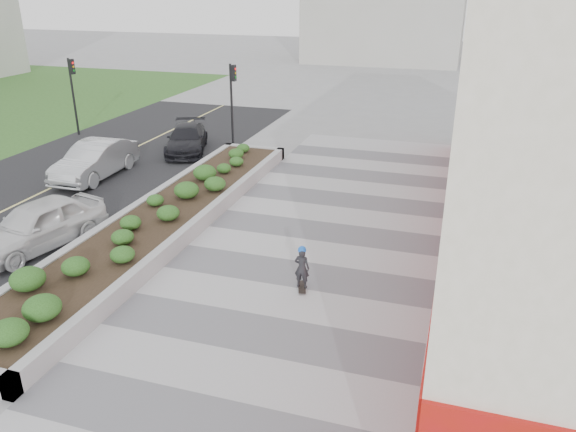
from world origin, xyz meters
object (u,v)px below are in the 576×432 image
at_px(traffic_signal_far, 73,85).
at_px(car_silver, 95,160).
at_px(skateboarder, 302,268).
at_px(car_dark, 187,139).
at_px(planter, 164,215).
at_px(traffic_signal_near, 233,93).
at_px(car_white, 38,225).

relative_size(traffic_signal_far, car_silver, 0.89).
relative_size(skateboarder, car_dark, 0.30).
xyz_separation_m(planter, traffic_signal_near, (-1.73, 10.50, 2.34)).
height_order(traffic_signal_near, skateboarder, traffic_signal_near).
distance_m(traffic_signal_far, car_silver, 8.41).
xyz_separation_m(traffic_signal_near, traffic_signal_far, (-9.20, -0.50, 0.00)).
bearing_deg(car_white, planter, 56.11).
relative_size(planter, skateboarder, 13.53).
xyz_separation_m(traffic_signal_near, car_dark, (-1.85, -1.75, -2.11)).
xyz_separation_m(planter, traffic_signal_far, (-10.93, 10.00, 2.34)).
xyz_separation_m(traffic_signal_far, car_silver, (5.41, -6.12, -1.98)).
distance_m(skateboarder, car_dark, 14.89).
bearing_deg(car_silver, traffic_signal_far, 130.02).
bearing_deg(traffic_signal_far, car_white, -58.08).
xyz_separation_m(traffic_signal_near, car_white, (-1.27, -13.23, -1.99)).
distance_m(traffic_signal_near, car_white, 13.43).
distance_m(traffic_signal_near, skateboarder, 15.43).
xyz_separation_m(traffic_signal_far, car_dark, (7.35, -1.25, -2.11)).
height_order(traffic_signal_far, skateboarder, traffic_signal_far).
relative_size(traffic_signal_near, car_dark, 0.93).
xyz_separation_m(skateboarder, car_dark, (-9.40, 11.54, -0.03)).
bearing_deg(traffic_signal_near, planter, -80.65).
xyz_separation_m(skateboarder, car_white, (-8.82, 0.07, 0.10)).
distance_m(planter, traffic_signal_far, 15.00).
bearing_deg(traffic_signal_far, skateboarder, -37.38).
height_order(planter, traffic_signal_near, traffic_signal_near).
bearing_deg(traffic_signal_far, planter, -42.46).
distance_m(planter, car_silver, 6.75).
bearing_deg(car_dark, car_silver, -132.00).
xyz_separation_m(car_white, car_silver, (-2.52, 6.60, 0.01)).
bearing_deg(car_white, traffic_signal_far, 135.78).
bearing_deg(car_dark, planter, -88.04).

